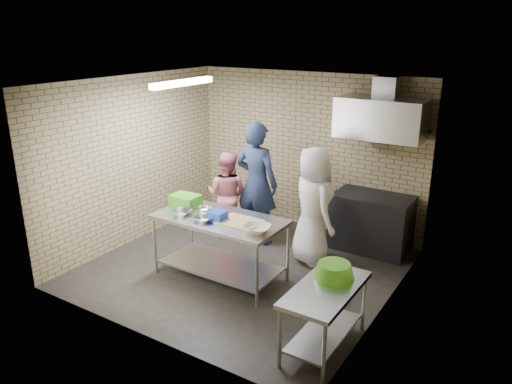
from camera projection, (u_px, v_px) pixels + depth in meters
floor at (243, 268)px, 7.28m from camera, size 4.20×4.20×0.00m
ceiling at (241, 83)px, 6.41m from camera, size 4.20×4.20×0.00m
back_wall at (307, 152)px, 8.45m from camera, size 4.20×0.06×2.70m
front_wall at (138, 228)px, 5.24m from camera, size 4.20×0.06×2.70m
left_wall at (134, 160)px, 7.91m from camera, size 0.06×4.00×2.70m
right_wall at (390, 209)px, 5.79m from camera, size 0.06×4.00×2.70m
prep_table at (220, 248)px, 6.88m from camera, size 1.82×0.91×0.91m
side_counter at (324, 318)px, 5.37m from camera, size 0.60×1.20×0.75m
stove at (371, 223)px, 7.78m from camera, size 1.20×0.70×0.90m
range_hood at (381, 118)px, 7.29m from camera, size 1.30×0.60×0.60m
hood_duct at (387, 87)px, 7.27m from camera, size 0.35×0.30×0.30m
wall_shelf at (404, 130)px, 7.35m from camera, size 0.80×0.20×0.04m
fluorescent_fixture at (183, 83)px, 6.94m from camera, size 0.10×1.25×0.08m
green_crate at (185, 200)px, 7.16m from camera, size 0.40×0.30×0.16m
blue_tub at (218, 216)px, 6.61m from camera, size 0.20×0.20×0.13m
cutting_board at (240, 222)px, 6.54m from camera, size 0.56×0.42×0.03m
mixing_bowl_a at (182, 213)px, 6.82m from camera, size 0.33×0.33×0.07m
mixing_bowl_b at (204, 210)px, 6.92m from camera, size 0.25×0.25×0.07m
mixing_bowl_c at (204, 219)px, 6.60m from camera, size 0.31×0.31×0.06m
ceramic_bowl at (257, 229)px, 6.25m from camera, size 0.41×0.41×0.09m
green_basin at (334, 270)px, 5.43m from camera, size 0.46×0.46×0.17m
bottle_red at (388, 121)px, 7.44m from camera, size 0.07×0.07×0.18m
bottle_green at (414, 125)px, 7.24m from camera, size 0.06×0.06×0.15m
man_navy at (257, 183)px, 7.89m from camera, size 0.73×0.48×2.01m
woman_pink at (227, 195)px, 8.18m from camera, size 0.81×0.69×1.47m
woman_white at (313, 206)px, 7.23m from camera, size 1.03×0.97×1.78m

